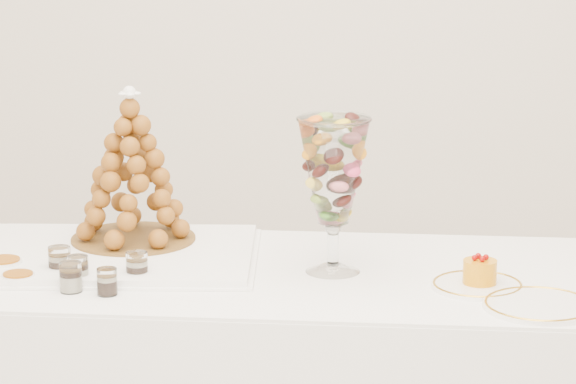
# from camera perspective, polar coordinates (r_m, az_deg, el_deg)

# --- Properties ---
(lace_tray) EXTENTS (0.71, 0.56, 0.02)m
(lace_tray) POSITION_cam_1_polar(r_m,az_deg,el_deg) (3.44, -7.11, -2.62)
(lace_tray) COLOR white
(lace_tray) RESTS_ON buffet_table
(macaron_vase) EXTENTS (0.17, 0.17, 0.38)m
(macaron_vase) POSITION_cam_1_polar(r_m,az_deg,el_deg) (3.25, 1.92, 0.80)
(macaron_vase) COLOR white
(macaron_vase) RESTS_ON buffet_table
(cake_plate) EXTENTS (0.21, 0.21, 0.01)m
(cake_plate) POSITION_cam_1_polar(r_m,az_deg,el_deg) (3.22, 7.92, -3.90)
(cake_plate) COLOR white
(cake_plate) RESTS_ON buffet_table
(spare_plate) EXTENTS (0.25, 0.25, 0.01)m
(spare_plate) POSITION_cam_1_polar(r_m,az_deg,el_deg) (3.10, 10.47, -4.70)
(spare_plate) COLOR white
(spare_plate) RESTS_ON buffet_table
(verrine_a) EXTENTS (0.07, 0.07, 0.07)m
(verrine_a) POSITION_cam_1_polar(r_m,az_deg,el_deg) (3.32, -9.53, -2.88)
(verrine_a) COLOR white
(verrine_a) RESTS_ON buffet_table
(verrine_b) EXTENTS (0.05, 0.05, 0.07)m
(verrine_b) POSITION_cam_1_polar(r_m,az_deg,el_deg) (3.25, -8.78, -3.24)
(verrine_b) COLOR white
(verrine_b) RESTS_ON buffet_table
(verrine_c) EXTENTS (0.06, 0.06, 0.07)m
(verrine_c) POSITION_cam_1_polar(r_m,az_deg,el_deg) (3.25, -6.34, -3.12)
(verrine_c) COLOR white
(verrine_c) RESTS_ON buffet_table
(verrine_d) EXTENTS (0.05, 0.05, 0.07)m
(verrine_d) POSITION_cam_1_polar(r_m,az_deg,el_deg) (3.19, -9.08, -3.53)
(verrine_d) COLOR white
(verrine_d) RESTS_ON buffet_table
(verrine_e) EXTENTS (0.06, 0.06, 0.06)m
(verrine_e) POSITION_cam_1_polar(r_m,az_deg,el_deg) (3.16, -7.58, -3.74)
(verrine_e) COLOR white
(verrine_e) RESTS_ON buffet_table
(ramekin_back) EXTENTS (0.09, 0.09, 0.03)m
(ramekin_back) POSITION_cam_1_polar(r_m,az_deg,el_deg) (3.38, -11.83, -3.05)
(ramekin_back) COLOR white
(ramekin_back) RESTS_ON buffet_table
(ramekin_front) EXTENTS (0.08, 0.08, 0.02)m
(ramekin_front) POSITION_cam_1_polar(r_m,az_deg,el_deg) (3.27, -11.22, -3.61)
(ramekin_front) COLOR white
(ramekin_front) RESTS_ON buffet_table
(croquembouche) EXTENTS (0.34, 0.34, 0.40)m
(croquembouche) POSITION_cam_1_polar(r_m,az_deg,el_deg) (3.48, -6.57, 1.08)
(croquembouche) COLOR brown
(croquembouche) RESTS_ON lace_tray
(mousse_cake) EXTENTS (0.08, 0.08, 0.07)m
(mousse_cake) POSITION_cam_1_polar(r_m,az_deg,el_deg) (3.22, 8.03, -3.30)
(mousse_cake) COLOR orange
(mousse_cake) RESTS_ON cake_plate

